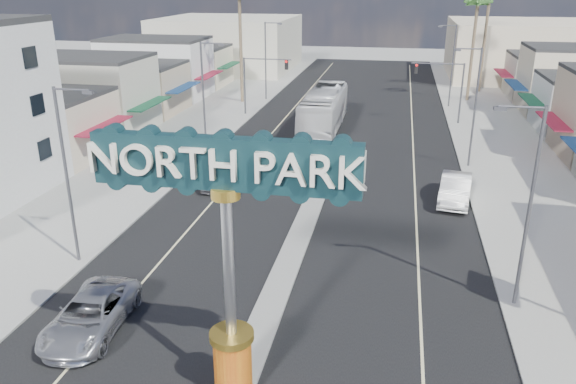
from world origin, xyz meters
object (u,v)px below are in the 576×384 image
at_px(streetlight_l_mid, 205,92).
at_px(streetlight_r_far, 451,62).
at_px(traffic_signal_left, 261,75).
at_px(streetlight_l_far, 267,57).
at_px(gateway_sign, 228,243).
at_px(car_parked_left, 220,173).
at_px(suv_left, 91,315).
at_px(streetlight_l_near, 69,168).
at_px(streetlight_r_mid, 473,102).
at_px(city_bus, 324,109).
at_px(streetlight_r_near, 527,199).
at_px(car_parked_right, 455,189).
at_px(palm_right_mid, 477,7).
at_px(traffic_signal_right, 443,81).

height_order(streetlight_l_mid, streetlight_r_far, same).
relative_size(traffic_signal_left, streetlight_l_far, 0.67).
bearing_deg(gateway_sign, car_parked_left, 108.87).
height_order(traffic_signal_left, suv_left, traffic_signal_left).
relative_size(streetlight_l_near, streetlight_r_mid, 1.00).
bearing_deg(streetlight_r_mid, streetlight_r_far, 90.00).
distance_m(gateway_sign, streetlight_l_far, 51.10).
distance_m(car_parked_left, city_bus, 18.10).
bearing_deg(gateway_sign, streetlight_r_mid, 69.58).
relative_size(streetlight_l_far, streetlight_r_near, 1.00).
bearing_deg(city_bus, car_parked_right, -57.70).
xyz_separation_m(streetlight_l_near, city_bus, (8.43, 29.82, -3.18)).
bearing_deg(suv_left, palm_right_mid, 65.06).
height_order(streetlight_r_far, city_bus, streetlight_r_far).
xyz_separation_m(streetlight_l_far, city_bus, (8.43, -12.18, -3.18)).
relative_size(streetlight_r_far, car_parked_left, 1.76).
bearing_deg(streetlight_r_far, gateway_sign, -101.78).
distance_m(streetlight_l_mid, streetlight_r_mid, 20.87).
bearing_deg(streetlight_l_near, traffic_signal_left, 87.90).
bearing_deg(streetlight_r_near, streetlight_l_near, 180.00).
bearing_deg(car_parked_right, suv_left, -123.96).
bearing_deg(city_bus, traffic_signal_left, 150.01).
height_order(palm_right_mid, car_parked_right, palm_right_mid).
distance_m(gateway_sign, streetlight_l_near, 13.19).
height_order(suv_left, city_bus, city_bus).
relative_size(streetlight_l_near, streetlight_r_near, 1.00).
xyz_separation_m(palm_right_mid, car_parked_right, (-4.03, -33.64, -9.72)).
relative_size(gateway_sign, traffic_signal_right, 1.53).
bearing_deg(streetlight_l_mid, gateway_sign, -69.58).
relative_size(traffic_signal_right, car_parked_left, 1.17).
relative_size(traffic_signal_left, car_parked_left, 1.17).
height_order(streetlight_r_mid, suv_left, streetlight_r_mid).
height_order(streetlight_l_near, streetlight_l_mid, same).
xyz_separation_m(gateway_sign, streetlight_r_far, (10.43, 50.02, -0.86)).
bearing_deg(streetlight_r_mid, city_bus, 141.69).
distance_m(gateway_sign, streetlight_r_far, 51.10).
bearing_deg(palm_right_mid, city_bus, -132.84).
distance_m(streetlight_l_far, streetlight_r_far, 20.87).
xyz_separation_m(streetlight_l_mid, city_bus, (8.43, 9.82, -3.18)).
relative_size(streetlight_l_mid, palm_right_mid, 0.74).
xyz_separation_m(suv_left, car_parked_left, (-0.17, 17.85, 0.10)).
xyz_separation_m(streetlight_l_mid, streetlight_l_far, (0.00, 22.00, 0.00)).
xyz_separation_m(gateway_sign, streetlight_l_far, (-10.43, 50.02, -0.86)).
distance_m(gateway_sign, city_bus, 38.11).
bearing_deg(gateway_sign, streetlight_r_far, 78.22).
distance_m(palm_right_mid, car_parked_left, 40.25).
xyz_separation_m(streetlight_r_far, city_bus, (-12.43, -12.18, -3.18)).
bearing_deg(streetlight_r_mid, gateway_sign, -110.42).
height_order(streetlight_r_mid, city_bus, streetlight_r_mid).
xyz_separation_m(suv_left, city_bus, (4.83, 35.22, 1.12)).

